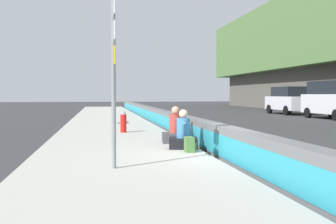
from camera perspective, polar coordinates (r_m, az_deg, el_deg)
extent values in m
plane|color=#353538|center=(10.17, 8.56, -6.85)|extent=(160.00, 160.00, 0.00)
cube|color=#B5B2A8|center=(9.66, -6.63, -6.91)|extent=(80.00, 4.40, 0.14)
cube|color=slate|center=(10.11, 8.58, -4.47)|extent=(76.00, 0.44, 0.85)
cube|color=teal|center=(10.05, 7.35, -4.75)|extent=(74.48, 0.01, 0.54)
cylinder|color=gray|center=(8.16, -7.81, 4.53)|extent=(0.09, 0.09, 3.60)
cube|color=white|center=(8.35, -7.74, 14.86)|extent=(0.44, 0.02, 0.36)
cube|color=#1956AD|center=(8.35, -7.64, 14.86)|extent=(0.30, 0.01, 0.10)
cube|color=white|center=(8.26, -7.71, 11.47)|extent=(0.44, 0.02, 0.36)
cube|color=black|center=(8.26, -7.62, 11.47)|extent=(0.30, 0.01, 0.10)
cube|color=yellow|center=(8.20, -7.69, 8.02)|extent=(0.44, 0.02, 0.36)
cube|color=black|center=(8.20, -7.59, 8.02)|extent=(0.30, 0.01, 0.10)
cylinder|color=red|center=(15.91, -6.41, -1.63)|extent=(0.24, 0.24, 0.72)
cone|color=gray|center=(15.88, -6.42, -0.05)|extent=(0.26, 0.26, 0.16)
cylinder|color=gray|center=(15.92, -5.80, -1.50)|extent=(0.10, 0.12, 0.10)
cylinder|color=gray|center=(15.90, -7.02, -1.51)|extent=(0.10, 0.12, 0.10)
cube|color=black|center=(11.19, 2.20, -4.47)|extent=(0.80, 0.90, 0.29)
cylinder|color=#427FB7|center=(11.15, 2.21, -2.31)|extent=(0.38, 0.38, 0.56)
sphere|color=beige|center=(11.12, 2.21, -0.26)|extent=(0.24, 0.24, 0.24)
cylinder|color=#427FB7|center=(11.36, 2.19, -2.50)|extent=(0.30, 0.18, 0.49)
cylinder|color=#427FB7|center=(10.95, 2.23, -2.69)|extent=(0.30, 0.18, 0.49)
cube|color=#424247|center=(12.49, 1.09, -3.71)|extent=(0.77, 0.88, 0.31)
cylinder|color=#AD3D33|center=(12.45, 1.09, -1.68)|extent=(0.39, 0.39, 0.58)
sphere|color=tan|center=(12.43, 1.09, 0.24)|extent=(0.26, 0.26, 0.26)
cylinder|color=#AD3D33|center=(12.67, 1.00, -1.87)|extent=(0.31, 0.16, 0.51)
cylinder|color=#AD3D33|center=(12.24, 1.19, -2.02)|extent=(0.31, 0.16, 0.51)
cube|color=#4C7A3D|center=(10.47, 3.06, -4.67)|extent=(0.32, 0.22, 0.40)
cube|color=#4C7A3D|center=(10.51, 3.81, -4.98)|extent=(0.22, 0.06, 0.20)
cube|color=silver|center=(28.82, 22.71, 1.07)|extent=(5.17, 2.14, 1.30)
cube|color=black|center=(28.73, 22.86, 3.25)|extent=(4.16, 1.91, 0.90)
cylinder|color=black|center=(29.70, 19.41, -0.10)|extent=(0.73, 0.25, 0.72)
cylinder|color=black|center=(30.72, 22.41, -0.06)|extent=(0.73, 0.25, 0.72)
cube|color=silver|center=(34.52, 16.81, 1.23)|extent=(4.83, 1.99, 1.10)
cube|color=black|center=(34.43, 16.91, 2.81)|extent=(3.13, 1.78, 0.80)
cylinder|color=black|center=(35.51, 14.33, 0.41)|extent=(0.76, 0.23, 0.76)
cylinder|color=black|center=(36.33, 16.97, 0.42)|extent=(0.76, 0.23, 0.76)
cylinder|color=black|center=(32.75, 16.61, 0.21)|extent=(0.76, 0.23, 0.76)
cylinder|color=black|center=(33.64, 19.40, 0.23)|extent=(0.76, 0.23, 0.76)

